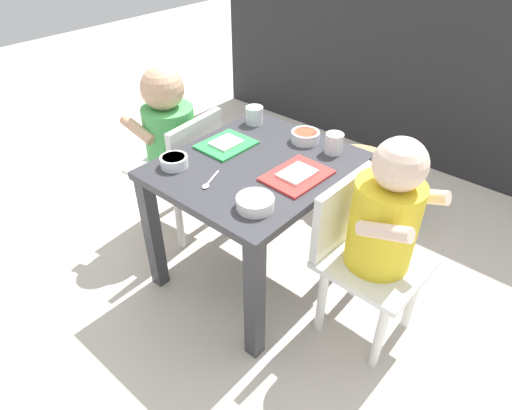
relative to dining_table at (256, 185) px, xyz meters
name	(u,v)px	position (x,y,z in m)	size (l,w,h in m)	color
ground_plane	(256,271)	(0.00, 0.00, -0.38)	(7.00, 7.00, 0.00)	beige
kitchen_cabinet_back	(429,63)	(0.00, 1.29, 0.07)	(2.37, 0.32, 0.91)	#232326
dining_table	(256,185)	(0.00, 0.00, 0.00)	(0.51, 0.59, 0.47)	#333338
seated_child_left	(171,134)	(-0.42, 0.01, 0.04)	(0.31, 0.31, 0.67)	white
seated_child_right	(381,222)	(0.42, 0.04, 0.04)	(0.29, 0.29, 0.68)	white
dog	(369,168)	(0.10, 0.61, -0.17)	(0.42, 0.27, 0.32)	tan
food_tray_left	(226,144)	(-0.15, 0.02, 0.09)	(0.15, 0.17, 0.02)	green
food_tray_right	(297,175)	(0.15, 0.02, 0.09)	(0.15, 0.20, 0.02)	red
water_cup_left	(334,144)	(0.14, 0.21, 0.11)	(0.06, 0.06, 0.07)	white
water_cup_right	(254,116)	(-0.19, 0.21, 0.11)	(0.06, 0.06, 0.06)	white
cereal_bowl_right_side	(255,202)	(0.15, -0.18, 0.10)	(0.10, 0.10, 0.03)	white
veggie_bowl_far	(174,161)	(-0.17, -0.18, 0.10)	(0.08, 0.08, 0.03)	white
veggie_bowl_near	(305,136)	(0.03, 0.21, 0.10)	(0.09, 0.09, 0.04)	white
spoon_by_left_tray	(209,182)	(-0.03, -0.17, 0.09)	(0.05, 0.10, 0.01)	silver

